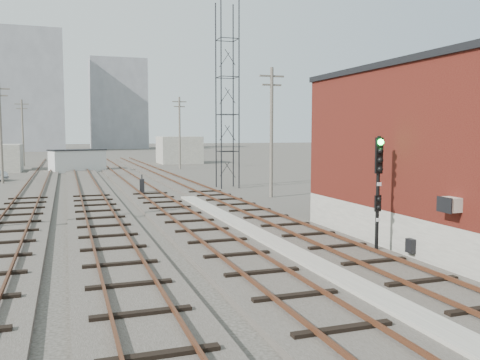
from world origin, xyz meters
name	(u,v)px	position (x,y,z in m)	size (l,w,h in m)	color
ground	(126,169)	(0.00, 60.00, 0.00)	(320.00, 320.00, 0.00)	#282621
track_right	(181,183)	(2.50, 39.00, 0.11)	(3.20, 90.00, 0.39)	#332D28
track_mid_right	(136,185)	(-1.50, 39.00, 0.11)	(3.20, 90.00, 0.39)	#332D28
track_mid_left	(87,186)	(-5.50, 39.00, 0.11)	(3.20, 90.00, 0.39)	#332D28
track_left	(35,188)	(-9.50, 39.00, 0.11)	(3.20, 90.00, 0.39)	#332D28
platform_curb	(266,241)	(0.50, 14.00, 0.13)	(0.90, 28.00, 0.26)	gray
brick_building	(445,154)	(7.50, 12.00, 3.63)	(6.54, 12.20, 7.22)	gray
lattice_tower	(227,96)	(5.50, 35.00, 7.50)	(1.60, 1.60, 15.00)	black
utility_pole_left_b	(1,130)	(-12.50, 45.00, 4.80)	(1.80, 0.24, 9.00)	#595147
utility_pole_left_c	(23,131)	(-12.50, 70.00, 4.80)	(1.80, 0.24, 9.00)	#595147
utility_pole_right_a	(271,129)	(6.50, 28.00, 4.80)	(1.80, 0.24, 9.00)	#595147
utility_pole_right_b	(180,131)	(6.50, 58.00, 4.80)	(1.80, 0.24, 9.00)	#595147
apartment_left	(18,91)	(-18.00, 135.00, 15.00)	(22.00, 14.00, 30.00)	gray
apartment_right	(118,104)	(8.00, 150.00, 13.00)	(16.00, 12.00, 26.00)	gray
shed_right	(179,150)	(9.00, 70.00, 2.00)	(6.00, 6.00, 4.00)	gray
signal_mast	(378,184)	(3.70, 11.02, 2.62)	(0.40, 0.42, 4.38)	gray
switch_stand	(142,186)	(-1.92, 32.11, 0.66)	(0.38, 0.38, 1.40)	black
site_trailer	(78,160)	(-5.80, 57.26, 1.32)	(6.74, 4.52, 2.61)	silver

